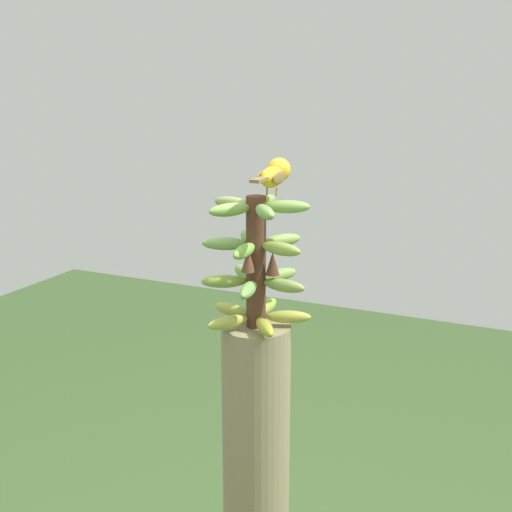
% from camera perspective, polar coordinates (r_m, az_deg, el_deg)
% --- Properties ---
extents(banana_bunch, '(0.29, 0.29, 0.34)m').
position_cam_1_polar(banana_bunch, '(1.76, 0.02, -0.54)').
color(banana_bunch, '#4C2D1E').
rests_on(banana_bunch, banana_tree).
extents(perched_bird, '(0.21, 0.06, 0.09)m').
position_cam_1_polar(perched_bird, '(1.74, 1.58, 6.83)').
color(perched_bird, '#C68933').
rests_on(perched_bird, banana_bunch).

